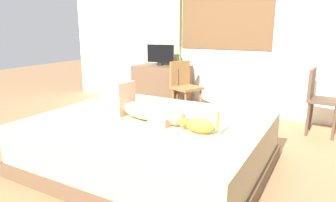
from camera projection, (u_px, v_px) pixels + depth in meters
ground_plane at (148, 165)px, 3.12m from camera, size 16.00×16.00×0.00m
back_wall_with_window at (229, 22)px, 4.82m from camera, size 6.40×0.14×2.90m
bed at (150, 143)px, 3.05m from camera, size 2.24×1.78×0.50m
person_lying at (139, 107)px, 3.00m from camera, size 0.94×0.35×0.34m
cat at (198, 125)px, 2.58m from camera, size 0.36×0.12×0.21m
desk at (162, 87)px, 5.22m from camera, size 0.90×0.56×0.74m
tv_monitor at (160, 55)px, 5.10m from camera, size 0.48×0.10×0.35m
cup at (186, 63)px, 5.04m from camera, size 0.07×0.07×0.09m
chair_by_desk at (184, 84)px, 4.72m from camera, size 0.50×0.50×0.86m
chair_spare at (319, 96)px, 3.92m from camera, size 0.40×0.40×0.86m
curtain_left at (169, 35)px, 5.26m from camera, size 0.44×0.06×2.48m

